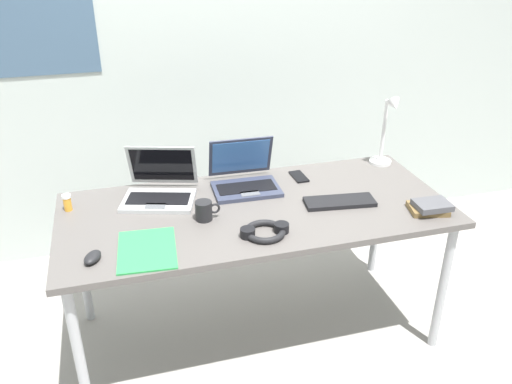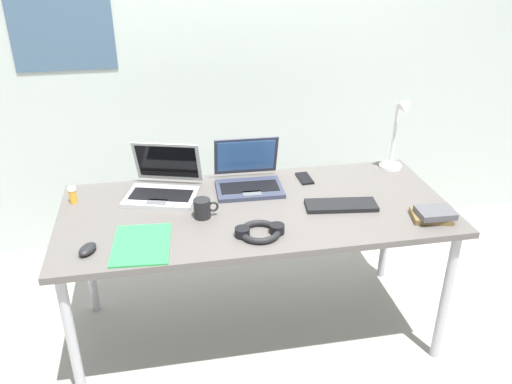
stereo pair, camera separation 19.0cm
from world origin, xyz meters
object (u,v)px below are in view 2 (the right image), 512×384
at_px(pill_bottle, 73,195).
at_px(book_stack, 433,214).
at_px(desk_lamp, 397,135).
at_px(coffee_mug, 203,208).
at_px(external_keyboard, 341,205).
at_px(laptop_by_keyboard, 163,186).
at_px(laptop_back_left, 249,178).
at_px(paper_folder_front_left, 141,244).
at_px(computer_mouse, 87,249).
at_px(cell_phone, 305,178).
at_px(headphones, 260,231).

relative_size(pill_bottle, book_stack, 0.41).
xyz_separation_m(desk_lamp, coffee_mug, (-1.05, -0.32, -0.15)).
bearing_deg(external_keyboard, laptop_by_keyboard, 167.62).
bearing_deg(book_stack, external_keyboard, 153.04).
distance_m(laptop_back_left, pill_bottle, 0.84).
bearing_deg(paper_folder_front_left, coffee_mug, 34.58).
distance_m(pill_bottle, book_stack, 1.66).
distance_m(laptop_back_left, computer_mouse, 0.88).
bearing_deg(external_keyboard, laptop_back_left, 149.94).
bearing_deg(laptop_back_left, external_keyboard, -37.22).
bearing_deg(cell_phone, desk_lamp, 0.80).
bearing_deg(computer_mouse, pill_bottle, 129.65).
xyz_separation_m(laptop_back_left, external_keyboard, (0.38, -0.29, -0.04)).
height_order(external_keyboard, cell_phone, external_keyboard).
xyz_separation_m(cell_phone, book_stack, (0.45, -0.51, 0.02)).
bearing_deg(pill_bottle, cell_phone, 2.23).
bearing_deg(book_stack, pill_bottle, 163.71).
height_order(laptop_back_left, cell_phone, laptop_back_left).
height_order(external_keyboard, pill_bottle, pill_bottle).
relative_size(cell_phone, book_stack, 0.71).
height_order(desk_lamp, external_keyboard, desk_lamp).
bearing_deg(computer_mouse, cell_phone, 52.46).
xyz_separation_m(desk_lamp, laptop_back_left, (-0.79, -0.06, -0.15)).
relative_size(computer_mouse, book_stack, 0.50).
bearing_deg(headphones, laptop_by_keyboard, 130.41).
xyz_separation_m(external_keyboard, cell_phone, (-0.09, 0.32, -0.01)).
distance_m(desk_lamp, book_stack, 0.56).
height_order(cell_phone, headphones, headphones).
distance_m(cell_phone, pill_bottle, 1.14).
bearing_deg(computer_mouse, headphones, 27.25).
bearing_deg(desk_lamp, paper_folder_front_left, -158.97).
bearing_deg(pill_bottle, headphones, -29.05).
bearing_deg(laptop_by_keyboard, pill_bottle, -179.21).
relative_size(laptop_by_keyboard, external_keyboard, 1.23).
relative_size(external_keyboard, cell_phone, 2.43).
distance_m(laptop_back_left, external_keyboard, 0.48).
height_order(desk_lamp, coffee_mug, desk_lamp).
xyz_separation_m(laptop_back_left, pill_bottle, (-0.84, -0.01, -0.01)).
xyz_separation_m(laptop_back_left, coffee_mug, (-0.26, -0.27, -0.00)).
bearing_deg(headphones, desk_lamp, 31.96).
distance_m(book_stack, paper_folder_front_left, 1.28).
bearing_deg(book_stack, cell_phone, 131.42).
bearing_deg(desk_lamp, coffee_mug, -163.00).
height_order(laptop_back_left, coffee_mug, laptop_back_left).
bearing_deg(paper_folder_front_left, computer_mouse, -175.39).
distance_m(desk_lamp, coffee_mug, 1.11).
height_order(desk_lamp, paper_folder_front_left, desk_lamp).
distance_m(laptop_back_left, paper_folder_front_left, 0.70).
relative_size(external_keyboard, book_stack, 1.73).
bearing_deg(paper_folder_front_left, external_keyboard, 9.98).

